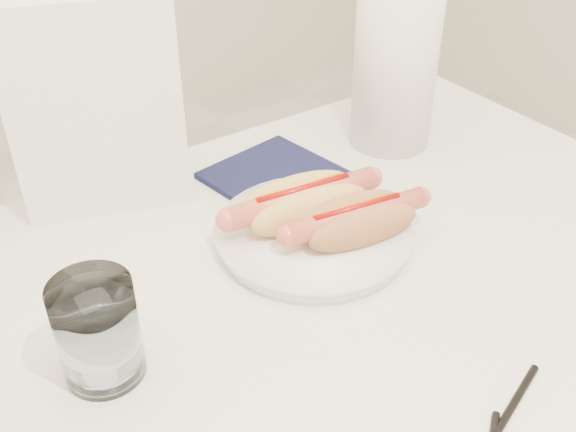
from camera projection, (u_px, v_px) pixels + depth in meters
table at (282, 374)px, 0.71m from camera, size 1.20×0.80×0.75m
plate at (313, 236)px, 0.80m from camera, size 0.27×0.27×0.02m
hotdog_left at (303, 203)px, 0.80m from camera, size 0.20×0.09×0.05m
hotdog_right at (356, 221)px, 0.77m from camera, size 0.18×0.09×0.05m
water_glass at (98, 331)px, 0.61m from camera, size 0.08×0.08×0.11m
napkin_box at (95, 99)px, 0.82m from camera, size 0.23×0.17×0.27m
navy_napkin at (276, 177)px, 0.92m from camera, size 0.18×0.18×0.01m
paper_towel_roll at (396, 56)px, 0.94m from camera, size 0.12×0.12×0.27m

